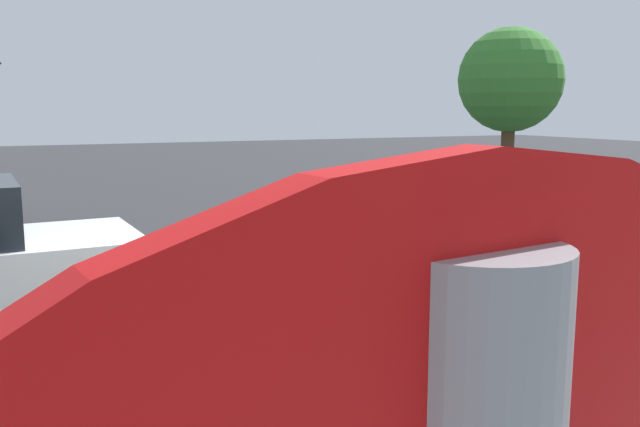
{
  "coord_description": "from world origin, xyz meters",
  "views": [
    {
      "loc": [
        -1.15,
        -5.92,
        2.35
      ],
      "look_at": [
        1.61,
        -0.12,
        1.34
      ],
      "focal_mm": 37.82,
      "sensor_mm": 36.0,
      "label": 1
    }
  ],
  "objects": [
    {
      "name": "ground_plane",
      "position": [
        0.0,
        0.0,
        0.0
      ],
      "size": [
        80.0,
        80.0,
        0.0
      ],
      "primitive_type": "plane",
      "color": "#2D2D30"
    },
    {
      "name": "tree_left_verge",
      "position": [
        10.62,
        7.64,
        3.02
      ],
      "size": [
        2.63,
        2.63,
        4.36
      ],
      "color": "#513823",
      "rests_on": "ground_plane"
    },
    {
      "name": "lane_marking_centre",
      "position": [
        3.0,
        0.0,
        0.01
      ],
      "size": [
        28.0,
        0.16,
        0.01
      ],
      "primitive_type": "cube",
      "color": "#E0D14C"
    }
  ]
}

